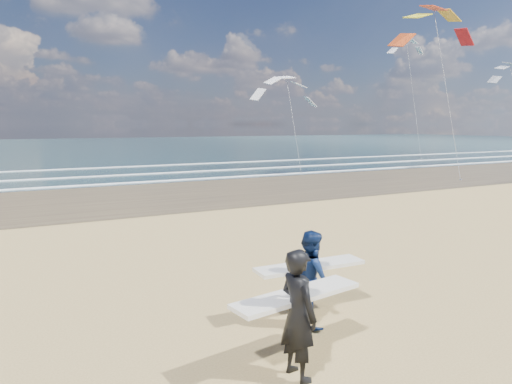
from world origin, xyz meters
TOP-DOWN VIEW (x-y plane):
  - wet_sand_strip at (20.00, 18.00)m, footprint 220.00×12.00m
  - ocean at (20.00, 72.00)m, footprint 220.00×100.00m
  - foam_breakers at (20.00, 28.10)m, footprint 220.00×11.70m
  - surfer_near at (0.13, -0.64)m, footprint 2.25×1.16m
  - surfer_far at (1.31, 0.77)m, footprint 2.22×1.15m
  - kite_0 at (23.15, 17.28)m, footprint 7.46×4.92m
  - kite_1 at (15.92, 25.41)m, footprint 5.89×4.75m
  - kite_5 at (34.90, 31.31)m, footprint 4.79×4.63m

SIDE VIEW (x-z plane):
  - wet_sand_strip at x=20.00m, z-range 0.00..0.01m
  - ocean at x=20.00m, z-range 0.00..0.02m
  - foam_breakers at x=20.00m, z-range 0.02..0.08m
  - surfer_far at x=1.31m, z-range 0.01..1.78m
  - surfer_near at x=0.13m, z-range 0.01..1.95m
  - kite_1 at x=15.92m, z-range 0.52..9.13m
  - kite_5 at x=34.90m, z-range 0.27..14.35m
  - kite_0 at x=23.15m, z-range 1.36..14.68m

